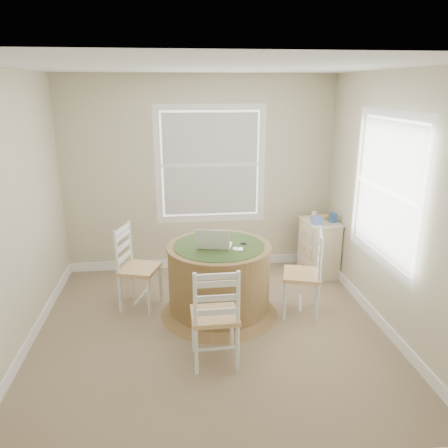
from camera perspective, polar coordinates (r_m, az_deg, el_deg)
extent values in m
cube|color=#866C55|center=(4.65, -1.62, -14.21)|extent=(3.60, 3.60, 0.02)
cube|color=white|center=(3.96, -1.96, 20.04)|extent=(3.60, 3.60, 0.02)
cube|color=beige|center=(5.87, -3.25, 6.34)|extent=(3.60, 0.02, 2.60)
cube|color=beige|center=(2.44, 1.83, -10.23)|extent=(3.60, 0.02, 2.60)
cube|color=beige|center=(4.37, -26.17, 0.61)|extent=(0.02, 3.60, 2.60)
cube|color=beige|center=(4.62, 21.21, 2.09)|extent=(0.02, 3.60, 2.60)
cube|color=white|center=(6.21, -3.05, -4.99)|extent=(3.60, 0.02, 0.12)
cube|color=white|center=(4.83, -23.94, -13.59)|extent=(0.02, 3.60, 0.12)
cube|color=white|center=(5.06, 19.44, -11.56)|extent=(0.02, 3.60, 0.12)
cylinder|color=brown|center=(4.83, -0.65, -6.90)|extent=(1.10, 1.10, 0.72)
cone|color=brown|center=(5.01, -0.64, -11.07)|extent=(1.30, 1.30, 0.08)
cylinder|color=brown|center=(4.70, -0.67, -3.02)|extent=(1.12, 1.12, 0.03)
cylinder|color=#364E22|center=(4.69, -0.67, -2.84)|extent=(0.98, 0.98, 0.01)
cone|color=#364E22|center=(4.71, -0.66, -3.48)|extent=(1.08, 1.08, 0.10)
cube|color=white|center=(4.68, -1.19, -2.84)|extent=(0.40, 0.32, 0.02)
cube|color=silver|center=(4.68, -1.19, -2.73)|extent=(0.31, 0.20, 0.00)
cube|color=black|center=(4.50, -1.48, -2.06)|extent=(0.36, 0.15, 0.23)
ellipsoid|color=white|center=(4.56, 1.54, -3.29)|extent=(0.08, 0.11, 0.04)
cube|color=#B7BABF|center=(4.58, 2.19, -3.34)|extent=(0.06, 0.10, 0.02)
cube|color=black|center=(4.73, 2.53, -2.58)|extent=(0.07, 0.06, 0.02)
cube|color=beige|center=(6.00, 12.27, -3.10)|extent=(0.43, 0.57, 0.73)
cube|color=beige|center=(5.88, 12.51, 0.32)|extent=(0.47, 0.60, 0.02)
cube|color=beige|center=(6.00, 10.43, -5.21)|extent=(0.05, 0.45, 0.16)
cube|color=beige|center=(5.92, 10.55, -3.21)|extent=(0.05, 0.45, 0.16)
cube|color=beige|center=(5.85, 10.66, -1.25)|extent=(0.05, 0.45, 0.16)
cube|color=#5B76D1|center=(5.72, 12.07, 0.49)|extent=(0.13, 0.13, 0.10)
cube|color=gold|center=(5.93, 12.84, 0.85)|extent=(0.16, 0.11, 0.06)
cube|color=#2F528D|center=(5.84, 13.99, 0.81)|extent=(0.09, 0.09, 0.12)
cylinder|color=beige|center=(5.97, 11.72, 1.18)|extent=(0.07, 0.07, 0.09)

